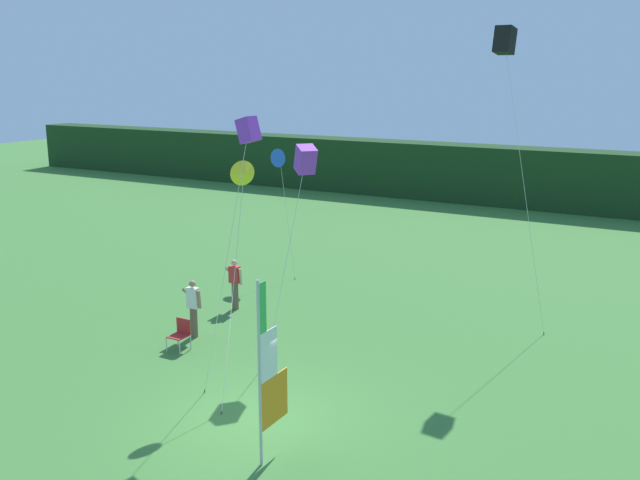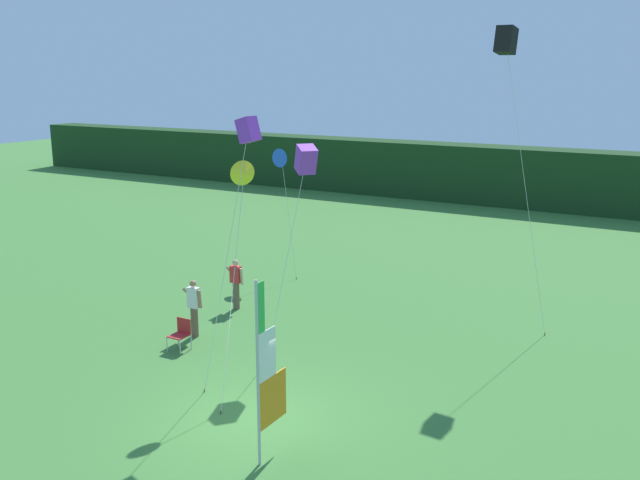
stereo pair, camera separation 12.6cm
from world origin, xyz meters
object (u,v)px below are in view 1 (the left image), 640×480
(kite_yellow_delta_2, at_px, (244,175))
(person_mid_field, at_px, (235,283))
(banner_flag, at_px, (268,374))
(kite_blue_delta_5, at_px, (280,158))
(kite_purple_box_4, at_px, (248,131))
(folding_chair, at_px, (181,332))
(kite_purple_box_3, at_px, (305,160))
(person_near_banner, at_px, (193,307))
(kite_black_box_0, at_px, (505,41))

(kite_yellow_delta_2, bearing_deg, person_mid_field, 129.90)
(banner_flag, relative_size, kite_blue_delta_5, 0.80)
(kite_yellow_delta_2, bearing_deg, kite_purple_box_4, -37.09)
(kite_yellow_delta_2, relative_size, kite_purple_box_4, 0.83)
(banner_flag, height_order, folding_chair, banner_flag)
(person_mid_field, bearing_deg, kite_purple_box_4, -49.06)
(kite_yellow_delta_2, xyz_separation_m, kite_purple_box_3, (0.38, 2.41, 0.15))
(person_mid_field, height_order, kite_blue_delta_5, kite_blue_delta_5)
(banner_flag, bearing_deg, person_near_banner, 140.88)
(kite_purple_box_3, xyz_separation_m, kite_blue_delta_5, (-4.81, 6.23, -0.88))
(kite_black_box_0, xyz_separation_m, kite_yellow_delta_2, (-4.42, -7.15, -3.39))
(kite_purple_box_3, relative_size, kite_blue_delta_5, 1.20)
(banner_flag, height_order, kite_blue_delta_5, kite_blue_delta_5)
(person_near_banner, bearing_deg, person_mid_field, 99.33)
(banner_flag, distance_m, person_mid_field, 9.63)
(kite_blue_delta_5, bearing_deg, kite_black_box_0, -9.52)
(banner_flag, relative_size, kite_yellow_delta_2, 0.70)
(kite_purple_box_3, height_order, kite_purple_box_4, kite_purple_box_4)
(person_near_banner, xyz_separation_m, kite_black_box_0, (7.15, 6.04, 7.63))
(person_near_banner, height_order, person_mid_field, person_near_banner)
(kite_blue_delta_5, bearing_deg, person_mid_field, -75.33)
(kite_purple_box_3, distance_m, kite_blue_delta_5, 7.92)
(kite_purple_box_3, bearing_deg, kite_black_box_0, 49.55)
(banner_flag, bearing_deg, kite_purple_box_3, 113.75)
(folding_chair, distance_m, kite_black_box_0, 12.68)
(folding_chair, relative_size, kite_black_box_0, 0.10)
(person_mid_field, bearing_deg, person_near_banner, -80.67)
(banner_flag, distance_m, kite_yellow_delta_2, 5.70)
(person_mid_field, height_order, folding_chair, person_mid_field)
(person_mid_field, distance_m, kite_yellow_delta_2, 6.53)
(person_near_banner, bearing_deg, kite_yellow_delta_2, -22.16)
(kite_yellow_delta_2, bearing_deg, kite_purple_box_3, 81.13)
(kite_purple_box_3, bearing_deg, kite_purple_box_4, -90.66)
(kite_blue_delta_5, bearing_deg, person_near_banner, -77.20)
(banner_flag, bearing_deg, person_mid_field, 130.05)
(kite_black_box_0, bearing_deg, person_mid_field, -156.13)
(person_mid_field, relative_size, kite_purple_box_4, 0.25)
(folding_chair, distance_m, kite_yellow_delta_2, 5.25)
(kite_blue_delta_5, bearing_deg, kite_purple_box_3, -52.31)
(kite_black_box_0, distance_m, kite_yellow_delta_2, 9.06)
(folding_chair, xyz_separation_m, kite_black_box_0, (6.83, 7.02, 8.05))
(kite_purple_box_4, bearing_deg, person_mid_field, 130.94)
(kite_purple_box_4, distance_m, kite_blue_delta_5, 10.27)
(person_mid_field, height_order, kite_purple_box_3, kite_purple_box_3)
(person_near_banner, bearing_deg, folding_chair, -72.05)
(banner_flag, distance_m, kite_purple_box_3, 7.37)
(kite_black_box_0, height_order, kite_purple_box_3, kite_black_box_0)
(person_near_banner, height_order, kite_black_box_0, kite_black_box_0)
(banner_flag, xyz_separation_m, kite_purple_box_4, (-2.65, 3.28, 4.44))
(person_near_banner, bearing_deg, kite_purple_box_4, -24.05)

